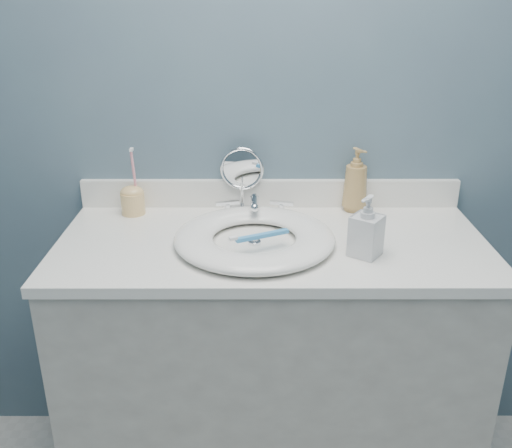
{
  "coord_description": "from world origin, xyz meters",
  "views": [
    {
      "loc": [
        -0.05,
        -0.51,
        1.55
      ],
      "look_at": [
        -0.05,
        0.94,
        0.94
      ],
      "focal_mm": 40.0,
      "sensor_mm": 36.0,
      "label": 1
    }
  ],
  "objects_px": {
    "soap_bottle_clear": "(367,226)",
    "soap_bottle_amber": "(356,180)",
    "makeup_mirror": "(242,176)",
    "toothbrush_holder": "(133,199)"
  },
  "relations": [
    {
      "from": "makeup_mirror",
      "to": "soap_bottle_clear",
      "type": "height_order",
      "value": "makeup_mirror"
    },
    {
      "from": "makeup_mirror",
      "to": "soap_bottle_amber",
      "type": "height_order",
      "value": "makeup_mirror"
    },
    {
      "from": "soap_bottle_amber",
      "to": "toothbrush_holder",
      "type": "relative_size",
      "value": 0.95
    },
    {
      "from": "makeup_mirror",
      "to": "soap_bottle_amber",
      "type": "distance_m",
      "value": 0.36
    },
    {
      "from": "soap_bottle_amber",
      "to": "soap_bottle_clear",
      "type": "height_order",
      "value": "soap_bottle_amber"
    },
    {
      "from": "toothbrush_holder",
      "to": "makeup_mirror",
      "type": "bearing_deg",
      "value": 6.52
    },
    {
      "from": "soap_bottle_clear",
      "to": "soap_bottle_amber",
      "type": "bearing_deg",
      "value": 121.53
    },
    {
      "from": "makeup_mirror",
      "to": "soap_bottle_clear",
      "type": "bearing_deg",
      "value": -40.47
    },
    {
      "from": "soap_bottle_amber",
      "to": "soap_bottle_clear",
      "type": "xyz_separation_m",
      "value": [
        -0.02,
        -0.33,
        -0.02
      ]
    },
    {
      "from": "soap_bottle_amber",
      "to": "toothbrush_holder",
      "type": "height_order",
      "value": "toothbrush_holder"
    }
  ]
}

